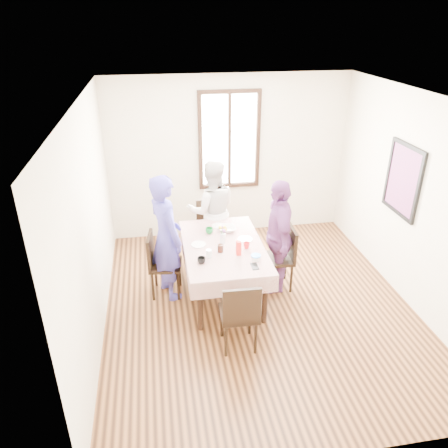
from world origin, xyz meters
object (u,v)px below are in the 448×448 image
Objects in this scene: chair_far at (212,230)px; person_left at (165,237)px; chair_near at (239,313)px; person_far at (212,211)px; chair_left at (166,265)px; chair_right at (277,258)px; dining_table at (223,270)px; person_right at (277,236)px.

person_left is (-0.75, -0.91, 0.42)m from chair_far.
person_far is (0.00, 2.08, 0.34)m from chair_near.
chair_near is at bearing 85.11° from chair_far.
chair_right is (1.54, -0.10, 0.00)m from chair_left.
chair_right is at bearing 129.35° from person_far.
chair_left is 0.42m from person_left.
dining_table is at bearing 91.27° from person_far.
person_left is at bearing 45.52° from chair_far.
dining_table is at bearing -123.55° from person_left.
chair_left is at bearing 124.46° from chair_near.
person_far reaches higher than chair_near.
chair_right is 0.56× the size of person_right.
chair_left is 0.52× the size of person_left.
chair_right is 0.57× the size of person_far.
chair_far is 1.00× the size of chair_near.
chair_right is 1.00× the size of chair_far.
person_left is at bearing 89.55° from chair_right.
chair_left is (-0.77, 0.14, 0.08)m from dining_table.
chair_right is 0.35m from person_right.
chair_right is at bearing 56.54° from chair_near.
chair_right is at bearing 122.66° from chair_far.
person_far is (0.00, 1.03, 0.42)m from dining_table.
chair_left and chair_right have the same top height.
chair_far is 0.57× the size of person_far.
person_right is (0.75, 1.10, 0.35)m from chair_near.
person_far is at bearing 85.11° from chair_far.
person_far reaches higher than chair_right.
chair_right is 1.34m from chair_near.
person_left is 1.17m from person_far.
person_far is (0.00, -0.02, 0.34)m from chair_far.
person_left is at bearing -86.80° from person_right.
chair_left is 1.19m from chair_far.
person_left reaches higher than person_far.
chair_far is 0.35m from person_far.
chair_right is 1.58m from person_left.
chair_far is (0.00, 1.05, 0.08)m from dining_table.
chair_right is 1.27m from chair_far.
chair_near is 2.11m from person_far.
person_left reaches higher than chair_far.
chair_left is 0.56× the size of person_right.
person_left is 1.09× the size of person_far.
chair_far reaches higher than dining_table.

